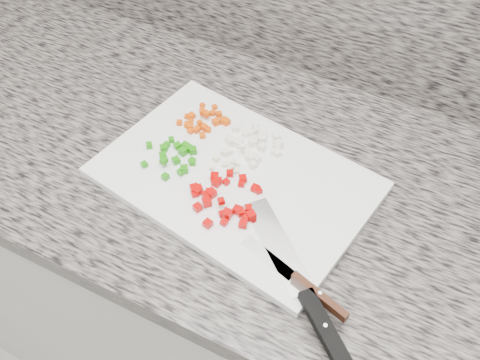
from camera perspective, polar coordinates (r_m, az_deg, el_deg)
The scene contains 10 objects.
cabinet at distance 1.33m, azimuth 4.31°, elevation -13.46°, with size 3.92×0.62×0.86m, color white.
countertop at distance 0.95m, azimuth 5.86°, elevation -1.02°, with size 3.96×0.64×0.04m, color slate.
cutting_board at distance 0.93m, azimuth -0.54°, elevation 0.16°, with size 0.46×0.30×0.02m, color white.
carrot_pile at distance 1.01m, azimuth -3.89°, elevation 6.30°, with size 0.09×0.09×0.02m.
onion_pile at distance 0.96m, azimuth 1.48°, elevation 3.80°, with size 0.11×0.10×0.02m.
green_pepper_pile at distance 0.95m, azimuth -6.87°, elevation 2.61°, with size 0.10×0.09×0.02m.
red_pepper_pile at distance 0.88m, azimuth -1.90°, elevation -1.95°, with size 0.13×0.13×0.02m.
garlic_pile at distance 0.93m, azimuth -1.24°, elevation 1.63°, with size 0.06×0.04×0.01m.
chef_knife at distance 0.79m, azimuth 7.16°, elevation -12.33°, with size 0.25×0.22×0.02m.
paring_knife at distance 0.80m, azimuth 7.04°, elevation -11.16°, with size 0.19×0.07×0.02m.
Camera 1 is at (0.19, 0.86, 1.61)m, focal length 40.00 mm.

